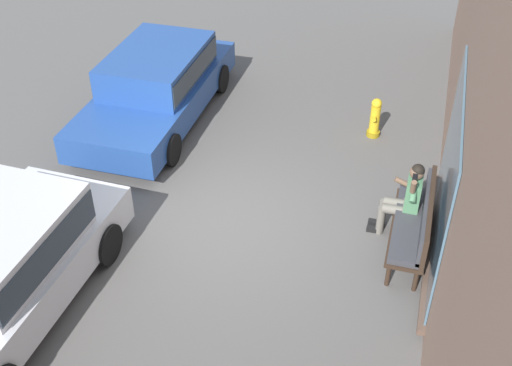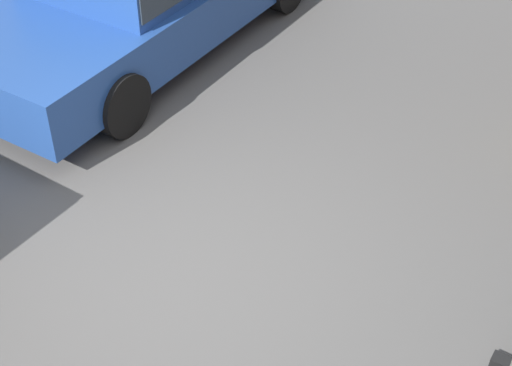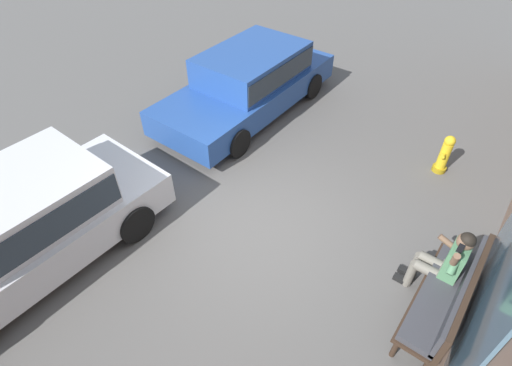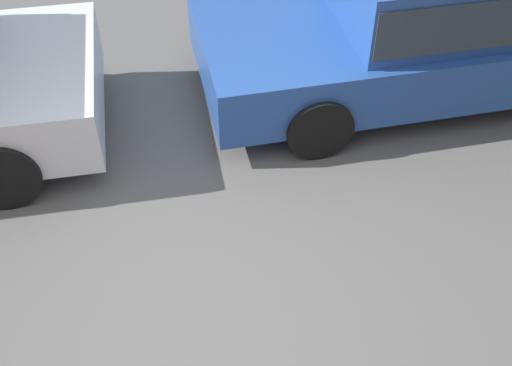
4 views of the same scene
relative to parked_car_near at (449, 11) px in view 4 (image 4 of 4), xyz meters
name	(u,v)px [view 4 (image 4 of 4)]	position (x,y,z in m)	size (l,w,h in m)	color
ground_plane	(199,321)	(2.83, 2.43, -0.77)	(60.00, 60.00, 0.00)	#565451
parked_car_near	(449,11)	(0.00, 0.00, 0.00)	(4.64, 1.94, 1.41)	#23478E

